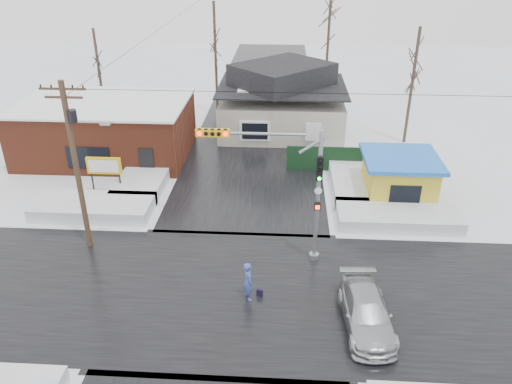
# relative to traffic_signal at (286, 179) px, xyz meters

# --- Properties ---
(ground) EXTENTS (120.00, 120.00, 0.00)m
(ground) POSITION_rel_traffic_signal_xyz_m (-2.43, -2.97, -4.54)
(ground) COLOR white
(ground) RESTS_ON ground
(road_ns) EXTENTS (10.00, 120.00, 0.02)m
(road_ns) POSITION_rel_traffic_signal_xyz_m (-2.43, -2.97, -4.53)
(road_ns) COLOR black
(road_ns) RESTS_ON ground
(road_ew) EXTENTS (120.00, 10.00, 0.02)m
(road_ew) POSITION_rel_traffic_signal_xyz_m (-2.43, -2.97, -4.53)
(road_ew) COLOR black
(road_ew) RESTS_ON ground
(snowbank_nw) EXTENTS (7.00, 3.00, 0.80)m
(snowbank_nw) POSITION_rel_traffic_signal_xyz_m (-11.43, 4.03, -4.14)
(snowbank_nw) COLOR white
(snowbank_nw) RESTS_ON ground
(snowbank_ne) EXTENTS (7.00, 3.00, 0.80)m
(snowbank_ne) POSITION_rel_traffic_signal_xyz_m (6.57, 4.03, -4.14)
(snowbank_ne) COLOR white
(snowbank_ne) RESTS_ON ground
(snowbank_nside_w) EXTENTS (3.00, 8.00, 0.80)m
(snowbank_nside_w) POSITION_rel_traffic_signal_xyz_m (-9.43, 9.03, -4.14)
(snowbank_nside_w) COLOR white
(snowbank_nside_w) RESTS_ON ground
(snowbank_nside_e) EXTENTS (3.00, 8.00, 0.80)m
(snowbank_nside_e) POSITION_rel_traffic_signal_xyz_m (4.57, 9.03, -4.14)
(snowbank_nside_e) COLOR white
(snowbank_nside_e) RESTS_ON ground
(traffic_signal) EXTENTS (6.05, 0.68, 7.00)m
(traffic_signal) POSITION_rel_traffic_signal_xyz_m (0.00, 0.00, 0.00)
(traffic_signal) COLOR gray
(traffic_signal) RESTS_ON ground
(utility_pole) EXTENTS (3.15, 0.44, 9.00)m
(utility_pole) POSITION_rel_traffic_signal_xyz_m (-10.36, 0.53, 0.57)
(utility_pole) COLOR #382619
(utility_pole) RESTS_ON ground
(brick_building) EXTENTS (12.20, 8.20, 4.12)m
(brick_building) POSITION_rel_traffic_signal_xyz_m (-13.43, 13.03, -2.46)
(brick_building) COLOR brown
(brick_building) RESTS_ON ground
(marquee_sign) EXTENTS (2.20, 0.21, 2.55)m
(marquee_sign) POSITION_rel_traffic_signal_xyz_m (-11.43, 6.53, -2.62)
(marquee_sign) COLOR black
(marquee_sign) RESTS_ON ground
(house) EXTENTS (10.40, 8.40, 5.76)m
(house) POSITION_rel_traffic_signal_xyz_m (-0.43, 19.03, -1.92)
(house) COLOR #BCB8A9
(house) RESTS_ON ground
(kiosk) EXTENTS (4.60, 4.60, 2.88)m
(kiosk) POSITION_rel_traffic_signal_xyz_m (7.07, 7.03, -3.08)
(kiosk) COLOR gold
(kiosk) RESTS_ON ground
(fence) EXTENTS (8.00, 0.12, 1.80)m
(fence) POSITION_rel_traffic_signal_xyz_m (4.07, 11.03, -3.64)
(fence) COLOR black
(fence) RESTS_ON ground
(tree_far_left) EXTENTS (3.00, 3.00, 10.00)m
(tree_far_left) POSITION_rel_traffic_signal_xyz_m (-6.43, 23.03, 3.41)
(tree_far_left) COLOR #332821
(tree_far_left) RESTS_ON ground
(tree_far_mid) EXTENTS (3.00, 3.00, 12.00)m
(tree_far_mid) POSITION_rel_traffic_signal_xyz_m (3.57, 25.03, 5.00)
(tree_far_mid) COLOR #332821
(tree_far_mid) RESTS_ON ground
(tree_far_right) EXTENTS (3.00, 3.00, 9.00)m
(tree_far_right) POSITION_rel_traffic_signal_xyz_m (9.57, 17.03, 2.62)
(tree_far_right) COLOR #332821
(tree_far_right) RESTS_ON ground
(tree_far_west) EXTENTS (3.00, 3.00, 8.00)m
(tree_far_west) POSITION_rel_traffic_signal_xyz_m (-16.43, 21.03, 1.82)
(tree_far_west) COLOR #332821
(tree_far_west) RESTS_ON ground
(pedestrian) EXTENTS (0.69, 0.83, 1.93)m
(pedestrian) POSITION_rel_traffic_signal_xyz_m (-1.58, -3.36, -3.57)
(pedestrian) COLOR #3B4CA5
(pedestrian) RESTS_ON ground
(car) EXTENTS (2.26, 4.90, 1.39)m
(car) POSITION_rel_traffic_signal_xyz_m (3.54, -4.84, -3.85)
(car) COLOR #AFB2B6
(car) RESTS_ON ground
(shopping_bag) EXTENTS (0.30, 0.21, 0.35)m
(shopping_bag) POSITION_rel_traffic_signal_xyz_m (-1.07, -3.16, -4.36)
(shopping_bag) COLOR black
(shopping_bag) RESTS_ON ground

